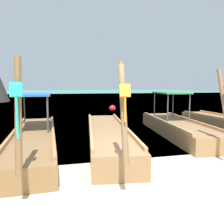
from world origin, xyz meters
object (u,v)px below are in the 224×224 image
at_px(longtail_boat_turquoise_ribbon, 34,139).
at_px(mooring_buoy_near, 112,108).
at_px(longtail_boat_orange_ribbon, 107,136).
at_px(longtail_boat_red_ribbon, 177,127).

height_order(longtail_boat_turquoise_ribbon, mooring_buoy_near, longtail_boat_turquoise_ribbon).
xyz_separation_m(longtail_boat_turquoise_ribbon, longtail_boat_orange_ribbon, (2.47, -0.07, -0.02)).
relative_size(longtail_boat_turquoise_ribbon, longtail_boat_orange_ribbon, 0.99).
bearing_deg(longtail_boat_red_ribbon, longtail_boat_orange_ribbon, -166.83).
xyz_separation_m(longtail_boat_orange_ribbon, longtail_boat_red_ribbon, (3.14, 0.73, 0.03)).
height_order(longtail_boat_orange_ribbon, longtail_boat_red_ribbon, longtail_boat_orange_ribbon).
distance_m(longtail_boat_turquoise_ribbon, longtail_boat_red_ribbon, 5.65).
bearing_deg(longtail_boat_red_ribbon, longtail_boat_turquoise_ribbon, -173.20).
xyz_separation_m(longtail_boat_orange_ribbon, mooring_buoy_near, (2.68, 9.85, -0.04)).
bearing_deg(longtail_boat_red_ribbon, mooring_buoy_near, 92.88).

